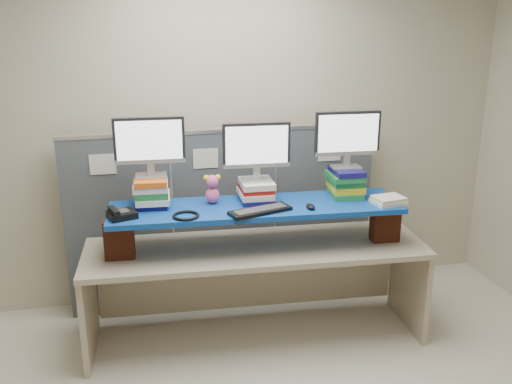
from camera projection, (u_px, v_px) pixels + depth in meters
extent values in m
cube|color=#B8B098|center=(282.00, 220.00, 2.94)|extent=(5.00, 4.00, 2.80)
cube|color=#3F454A|center=(119.00, 229.00, 4.61)|extent=(0.85, 0.05, 1.50)
cube|color=#3F454A|center=(225.00, 220.00, 4.79)|extent=(0.85, 0.05, 1.50)
cube|color=#3F454A|center=(322.00, 212.00, 4.98)|extent=(0.85, 0.05, 1.50)
cube|color=silver|center=(223.00, 131.00, 4.56)|extent=(2.60, 0.06, 0.03)
cube|color=silver|center=(103.00, 164.00, 4.39)|extent=(0.20, 0.00, 0.16)
cube|color=silver|center=(206.00, 159.00, 4.56)|extent=(0.20, 0.00, 0.16)
cube|color=silver|center=(236.00, 157.00, 4.62)|extent=(0.20, 0.00, 0.16)
cube|color=silver|center=(330.00, 152.00, 4.79)|extent=(0.20, 0.00, 0.16)
cube|color=tan|center=(256.00, 249.00, 4.23)|extent=(2.56, 0.89, 0.04)
cube|color=tan|center=(89.00, 308.00, 4.15)|extent=(0.08, 0.68, 0.72)
cube|color=tan|center=(409.00, 283.00, 4.54)|extent=(0.08, 0.68, 0.72)
cube|color=maroon|center=(119.00, 239.00, 3.98)|extent=(0.21, 0.13, 0.28)
cube|color=maroon|center=(385.00, 223.00, 4.28)|extent=(0.21, 0.13, 0.28)
cube|color=navy|center=(256.00, 208.00, 4.13)|extent=(2.14, 0.66, 0.04)
cube|color=#141251|center=(151.00, 203.00, 4.12)|extent=(0.25, 0.29, 0.04)
cube|color=silver|center=(153.00, 198.00, 4.10)|extent=(0.26, 0.31, 0.04)
cube|color=#1E7436|center=(151.00, 192.00, 4.09)|extent=(0.25, 0.31, 0.05)
cube|color=silver|center=(151.00, 186.00, 4.07)|extent=(0.26, 0.29, 0.05)
cube|color=#D65A14|center=(151.00, 180.00, 4.05)|extent=(0.24, 0.31, 0.04)
cube|color=#141251|center=(257.00, 198.00, 4.23)|extent=(0.27, 0.32, 0.03)
cube|color=silver|center=(255.00, 193.00, 4.22)|extent=(0.24, 0.29, 0.04)
cube|color=maroon|center=(256.00, 188.00, 4.21)|extent=(0.24, 0.28, 0.03)
cube|color=silver|center=(257.00, 183.00, 4.20)|extent=(0.24, 0.29, 0.04)
cube|color=#1E7436|center=(345.00, 193.00, 4.34)|extent=(0.26, 0.31, 0.04)
cube|color=gold|center=(346.00, 186.00, 4.34)|extent=(0.27, 0.31, 0.05)
cube|color=#1E7436|center=(345.00, 181.00, 4.32)|extent=(0.24, 0.29, 0.05)
cube|color=#1E7436|center=(345.00, 176.00, 4.29)|extent=(0.25, 0.29, 0.04)
cube|color=#141251|center=(347.00, 171.00, 4.28)|extent=(0.22, 0.29, 0.04)
cube|color=#A1A2A6|center=(151.00, 176.00, 4.06)|extent=(0.23, 0.15, 0.01)
cube|color=#A1A2A6|center=(151.00, 169.00, 4.04)|extent=(0.05, 0.04, 0.09)
cube|color=black|center=(149.00, 140.00, 3.98)|extent=(0.49, 0.07, 0.33)
cube|color=white|center=(149.00, 141.00, 3.96)|extent=(0.45, 0.03, 0.29)
cube|color=#A1A2A6|center=(256.00, 180.00, 4.19)|extent=(0.23, 0.15, 0.01)
cube|color=#A1A2A6|center=(256.00, 173.00, 4.18)|extent=(0.05, 0.04, 0.09)
cube|color=black|center=(256.00, 145.00, 4.12)|extent=(0.49, 0.07, 0.33)
cube|color=white|center=(257.00, 146.00, 4.10)|extent=(0.45, 0.03, 0.29)
cube|color=#A1A2A6|center=(346.00, 167.00, 4.28)|extent=(0.23, 0.15, 0.01)
cube|color=#A1A2A6|center=(346.00, 160.00, 4.26)|extent=(0.05, 0.04, 0.09)
cube|color=black|center=(348.00, 133.00, 4.20)|extent=(0.49, 0.07, 0.33)
cube|color=white|center=(349.00, 134.00, 4.18)|extent=(0.45, 0.03, 0.29)
cube|color=black|center=(260.00, 211.00, 3.97)|extent=(0.47, 0.27, 0.02)
cube|color=#303033|center=(260.00, 209.00, 3.97)|extent=(0.40, 0.21, 0.00)
ellipsoid|color=black|center=(311.00, 206.00, 4.05)|extent=(0.09, 0.12, 0.03)
cube|color=black|center=(122.00, 215.00, 3.87)|extent=(0.22, 0.21, 0.04)
cube|color=#303033|center=(122.00, 211.00, 3.86)|extent=(0.11, 0.11, 0.01)
cube|color=black|center=(114.00, 211.00, 3.83)|extent=(0.09, 0.16, 0.03)
torus|color=black|center=(186.00, 216.00, 3.89)|extent=(0.22, 0.22, 0.02)
ellipsoid|color=#EB598E|center=(212.00, 195.00, 4.15)|extent=(0.10, 0.09, 0.12)
sphere|color=#EB598E|center=(212.00, 181.00, 4.12)|extent=(0.09, 0.09, 0.09)
sphere|color=yellow|center=(206.00, 178.00, 4.10)|extent=(0.04, 0.04, 0.04)
sphere|color=yellow|center=(218.00, 177.00, 4.12)|extent=(0.04, 0.04, 0.04)
cube|color=beige|center=(388.00, 202.00, 4.15)|extent=(0.25, 0.21, 0.03)
cube|color=beige|center=(389.00, 198.00, 4.14)|extent=(0.24, 0.20, 0.03)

